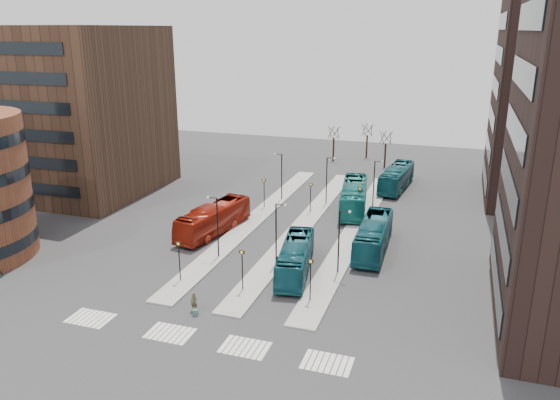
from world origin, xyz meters
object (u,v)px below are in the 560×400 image
(suitcase, at_px, (196,313))
(commuter_c, at_px, (283,273))
(teal_bus_c, at_px, (374,236))
(teal_bus_d, at_px, (396,178))
(red_bus, at_px, (214,219))
(teal_bus_b, at_px, (354,197))
(commuter_a, at_px, (187,242))
(commuter_b, at_px, (277,264))
(traveller, at_px, (194,302))
(teal_bus_a, at_px, (295,258))

(suitcase, height_order, commuter_c, commuter_c)
(teal_bus_c, bearing_deg, teal_bus_d, 89.99)
(teal_bus_c, bearing_deg, commuter_c, -125.17)
(red_bus, distance_m, teal_bus_b, 18.24)
(teal_bus_b, xyz_separation_m, teal_bus_c, (4.38, -12.14, -0.15))
(commuter_a, bearing_deg, teal_bus_c, -139.53)
(teal_bus_d, xyz_separation_m, commuter_b, (-7.08, -31.54, -0.83))
(commuter_b, distance_m, commuter_c, 1.99)
(teal_bus_d, height_order, traveller, teal_bus_d)
(teal_bus_a, xyz_separation_m, commuter_c, (-0.50, -2.10, -0.70))
(teal_bus_c, relative_size, traveller, 7.03)
(red_bus, height_order, teal_bus_b, teal_bus_b)
(teal_bus_d, bearing_deg, teal_bus_b, -103.04)
(red_bus, distance_m, commuter_b, 12.52)
(teal_bus_c, xyz_separation_m, traveller, (-11.56, -17.04, -0.78))
(teal_bus_d, xyz_separation_m, commuter_c, (-5.98, -33.20, -0.84))
(teal_bus_c, bearing_deg, teal_bus_b, 108.55)
(teal_bus_a, distance_m, traveller, 11.01)
(suitcase, distance_m, commuter_c, 9.27)
(suitcase, bearing_deg, red_bus, 90.38)
(teal_bus_d, xyz_separation_m, commuter_a, (-17.58, -29.36, -0.78))
(suitcase, xyz_separation_m, teal_bus_b, (6.79, 29.80, 1.49))
(red_bus, relative_size, commuter_b, 7.31)
(teal_bus_d, relative_size, commuter_a, 6.94)
(teal_bus_d, height_order, commuter_c, teal_bus_d)
(teal_bus_c, height_order, commuter_c, teal_bus_c)
(teal_bus_b, height_order, teal_bus_c, teal_bus_b)
(suitcase, bearing_deg, commuter_b, 49.68)
(teal_bus_c, bearing_deg, red_bus, -179.73)
(teal_bus_b, height_order, commuter_b, teal_bus_b)
(traveller, bearing_deg, teal_bus_c, 56.04)
(suitcase, relative_size, traveller, 0.31)
(suitcase, height_order, commuter_b, commuter_b)
(red_bus, xyz_separation_m, commuter_c, (11.06, -9.19, -0.83))
(teal_bus_d, relative_size, traveller, 7.11)
(traveller, bearing_deg, red_bus, 110.06)
(red_bus, xyz_separation_m, teal_bus_b, (13.17, 12.61, 0.14))
(commuter_c, bearing_deg, teal_bus_a, -158.95)
(teal_bus_b, xyz_separation_m, commuter_a, (-13.72, -17.97, -0.91))
(teal_bus_b, xyz_separation_m, teal_bus_d, (3.86, 11.39, -0.13))
(teal_bus_d, height_order, commuter_a, teal_bus_d)
(teal_bus_b, bearing_deg, commuter_c, -104.06)
(teal_bus_d, bearing_deg, suitcase, -98.80)
(red_bus, distance_m, teal_bus_d, 29.43)
(teal_bus_a, distance_m, teal_bus_d, 31.58)
(commuter_b, bearing_deg, teal_bus_d, -3.48)
(teal_bus_a, bearing_deg, commuter_c, -113.29)
(teal_bus_d, bearing_deg, commuter_c, -94.52)
(commuter_a, bearing_deg, commuter_b, -169.11)
(red_bus, xyz_separation_m, teal_bus_c, (17.55, 0.47, -0.01))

